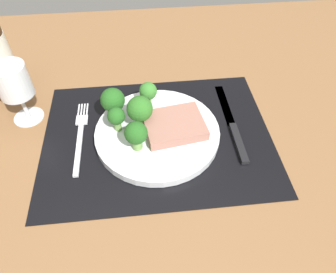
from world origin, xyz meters
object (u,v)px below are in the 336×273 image
at_px(steak, 174,124).
at_px(fork, 80,136).
at_px(knife, 233,127).
at_px(wine_glass, 14,84).
at_px(plate, 157,133).

distance_m(steak, fork, 0.19).
height_order(knife, wine_glass, wine_glass).
xyz_separation_m(steak, knife, (0.12, 0.00, -0.02)).
height_order(plate, fork, plate).
relative_size(plate, steak, 2.17).
bearing_deg(wine_glass, knife, -10.56).
xyz_separation_m(knife, wine_glass, (-0.42, 0.08, 0.08)).
distance_m(steak, knife, 0.12).
relative_size(plate, wine_glass, 1.90).
xyz_separation_m(steak, fork, (-0.19, 0.01, -0.02)).
height_order(steak, fork, steak).
bearing_deg(knife, steak, 179.05).
xyz_separation_m(plate, steak, (0.03, 0.00, 0.02)).
distance_m(fork, knife, 0.31).
bearing_deg(steak, wine_glass, 164.96).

